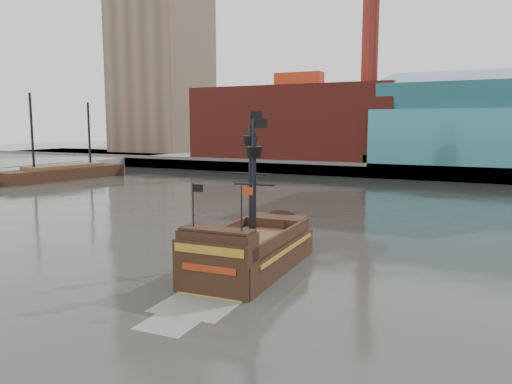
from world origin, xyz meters
The scene contains 7 objects.
ground centered at (0.00, 0.00, 0.00)m, with size 400.00×400.00×0.00m, color #2B2E29.
promenade_far centered at (0.00, 92.00, 1.00)m, with size 220.00×60.00×2.00m, color slate.
seawall centered at (0.00, 62.50, 1.30)m, with size 220.00×1.00×2.60m, color #4C4C49.
pier centered at (-58.00, 30.00, 1.00)m, with size 6.00×40.00×2.00m, color slate.
skyline centered at (5.21, 84.56, 24.55)m, with size 149.00×45.00×62.00m.
pirate_ship centered at (2.35, 2.35, 0.99)m, with size 5.31×14.88×10.98m.
docked_vessel centered at (-50.94, 36.20, 0.96)m, with size 7.66×22.66×15.11m.
Camera 1 is at (16.57, -25.55, 9.32)m, focal length 35.00 mm.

